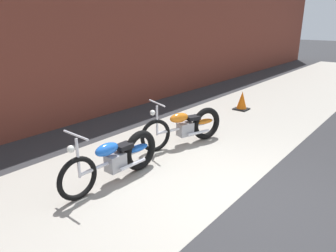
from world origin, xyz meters
The scene contains 6 objects.
ground_plane centered at (0.00, 0.00, 0.00)m, with size 80.00×80.00×0.00m, color #2D2D30.
sidewalk_slab centered at (0.00, 1.75, 0.00)m, with size 36.00×3.50×0.01m, color #9E998E.
brick_building_wall centered at (0.00, 5.20, 2.53)m, with size 36.00×0.50×5.05m, color brown.
motorcycle_blue centered at (-0.70, 1.84, 0.40)m, with size 2.01×0.58×1.03m.
motorcycle_orange centered at (1.34, 1.90, 0.40)m, with size 1.93×0.86×1.03m.
traffic_cone centered at (4.54, 2.24, 0.25)m, with size 0.40×0.40×0.55m.
Camera 1 is at (-3.89, -1.80, 2.57)m, focal length 33.83 mm.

